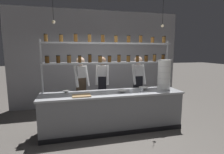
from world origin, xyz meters
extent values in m
plane|color=#5B5651|center=(0.00, 0.00, 0.00)|extent=(40.00, 40.00, 0.00)
cube|color=#939399|center=(0.00, 2.05, 1.61)|extent=(5.76, 0.12, 3.22)
cube|color=gray|center=(0.00, 0.00, 0.44)|extent=(3.30, 0.72, 0.88)
cube|color=#ADAFB5|center=(0.00, 0.00, 0.90)|extent=(3.36, 0.76, 0.04)
cube|color=black|center=(0.00, -0.36, 0.05)|extent=(3.30, 0.03, 0.10)
cylinder|color=#ADAFB5|center=(-1.60, 0.33, 1.08)|extent=(0.04, 0.04, 2.16)
cylinder|color=#ADAFB5|center=(1.60, 0.33, 1.08)|extent=(0.04, 0.04, 2.16)
cube|color=#ADAFB5|center=(0.00, 0.33, 1.60)|extent=(3.20, 0.28, 0.04)
cylinder|color=#513314|center=(-1.47, 0.33, 1.70)|extent=(0.10, 0.10, 0.15)
cylinder|color=black|center=(-1.47, 0.33, 1.78)|extent=(0.10, 0.10, 0.02)
cylinder|color=#513314|center=(-1.23, 0.33, 1.70)|extent=(0.09, 0.09, 0.16)
cylinder|color=black|center=(-1.23, 0.33, 1.79)|extent=(0.09, 0.09, 0.02)
cylinder|color=brown|center=(-0.98, 0.33, 1.70)|extent=(0.09, 0.09, 0.17)
cylinder|color=black|center=(-0.98, 0.33, 1.80)|extent=(0.10, 0.10, 0.02)
cylinder|color=brown|center=(-0.73, 0.33, 1.70)|extent=(0.08, 0.08, 0.15)
cylinder|color=black|center=(-0.73, 0.33, 1.78)|extent=(0.08, 0.08, 0.02)
cylinder|color=#513314|center=(-0.49, 0.33, 1.71)|extent=(0.08, 0.08, 0.18)
cylinder|color=black|center=(-0.49, 0.33, 1.81)|extent=(0.09, 0.09, 0.02)
cylinder|color=brown|center=(-0.24, 0.33, 1.69)|extent=(0.09, 0.09, 0.15)
cylinder|color=black|center=(-0.24, 0.33, 1.78)|extent=(0.10, 0.10, 0.02)
cylinder|color=brown|center=(0.00, 0.33, 1.69)|extent=(0.09, 0.09, 0.15)
cylinder|color=black|center=(0.00, 0.33, 1.78)|extent=(0.09, 0.09, 0.02)
cylinder|color=brown|center=(0.25, 0.33, 1.70)|extent=(0.09, 0.09, 0.17)
cylinder|color=black|center=(0.25, 0.33, 1.79)|extent=(0.09, 0.09, 0.02)
cylinder|color=brown|center=(0.50, 0.33, 1.70)|extent=(0.09, 0.09, 0.15)
cylinder|color=black|center=(0.50, 0.33, 1.78)|extent=(0.10, 0.10, 0.02)
cylinder|color=brown|center=(0.74, 0.33, 1.69)|extent=(0.09, 0.09, 0.14)
cylinder|color=black|center=(0.74, 0.33, 1.77)|extent=(0.09, 0.09, 0.02)
cylinder|color=brown|center=(0.99, 0.33, 1.70)|extent=(0.10, 0.10, 0.15)
cylinder|color=black|center=(0.99, 0.33, 1.78)|extent=(0.10, 0.10, 0.02)
cylinder|color=brown|center=(1.23, 0.33, 1.71)|extent=(0.09, 0.09, 0.17)
cylinder|color=black|center=(1.23, 0.33, 1.80)|extent=(0.09, 0.09, 0.02)
cylinder|color=#513314|center=(1.48, 0.33, 1.70)|extent=(0.09, 0.09, 0.17)
cylinder|color=black|center=(1.48, 0.33, 1.80)|extent=(0.09, 0.09, 0.02)
cube|color=#ADAFB5|center=(0.00, 0.33, 2.08)|extent=(3.20, 0.28, 0.04)
cylinder|color=brown|center=(-1.47, 0.33, 2.18)|extent=(0.08, 0.08, 0.16)
cylinder|color=black|center=(-1.47, 0.33, 2.27)|extent=(0.08, 0.08, 0.02)
cylinder|color=brown|center=(-1.14, 0.33, 2.18)|extent=(0.09, 0.09, 0.16)
cylinder|color=black|center=(-1.14, 0.33, 2.27)|extent=(0.09, 0.09, 0.02)
cylinder|color=brown|center=(-0.81, 0.33, 2.19)|extent=(0.09, 0.09, 0.18)
cylinder|color=black|center=(-0.81, 0.33, 2.29)|extent=(0.09, 0.09, 0.02)
cylinder|color=brown|center=(-0.49, 0.33, 2.19)|extent=(0.08, 0.08, 0.18)
cylinder|color=black|center=(-0.49, 0.33, 2.29)|extent=(0.08, 0.08, 0.02)
cylinder|color=brown|center=(-0.17, 0.33, 2.19)|extent=(0.09, 0.09, 0.17)
cylinder|color=black|center=(-0.17, 0.33, 2.28)|extent=(0.09, 0.09, 0.02)
cylinder|color=brown|center=(0.16, 0.33, 2.18)|extent=(0.08, 0.08, 0.16)
cylinder|color=black|center=(0.16, 0.33, 2.27)|extent=(0.09, 0.09, 0.02)
cylinder|color=brown|center=(0.49, 0.33, 2.18)|extent=(0.09, 0.09, 0.16)
cylinder|color=black|center=(0.49, 0.33, 2.27)|extent=(0.09, 0.09, 0.02)
cylinder|color=brown|center=(0.82, 0.33, 2.19)|extent=(0.08, 0.08, 0.18)
cylinder|color=black|center=(0.82, 0.33, 2.29)|extent=(0.09, 0.09, 0.02)
cylinder|color=brown|center=(1.15, 0.33, 2.17)|extent=(0.09, 0.09, 0.14)
cylinder|color=black|center=(1.15, 0.33, 2.25)|extent=(0.09, 0.09, 0.02)
cylinder|color=brown|center=(1.48, 0.33, 2.18)|extent=(0.09, 0.09, 0.17)
cylinder|color=black|center=(1.48, 0.33, 2.28)|extent=(0.09, 0.09, 0.02)
cylinder|color=black|center=(-0.77, 0.66, 0.42)|extent=(0.11, 0.11, 0.84)
cylinder|color=black|center=(-0.62, 0.70, 0.42)|extent=(0.11, 0.11, 0.84)
cube|color=#473828|center=(-0.69, 0.68, 1.02)|extent=(0.26, 0.22, 0.36)
cube|color=white|center=(-0.69, 0.68, 1.35)|extent=(0.26, 0.23, 0.30)
sphere|color=beige|center=(-0.69, 0.68, 1.63)|extent=(0.22, 0.22, 0.22)
cylinder|color=white|center=(-0.82, 0.58, 1.25)|extent=(0.14, 0.26, 0.55)
cylinder|color=white|center=(-0.54, 0.66, 1.25)|extent=(0.14, 0.26, 0.55)
cylinder|color=black|center=(-0.17, 0.83, 0.42)|extent=(0.11, 0.11, 0.84)
cylinder|color=black|center=(-0.02, 0.79, 0.42)|extent=(0.11, 0.11, 0.84)
cube|color=black|center=(-0.09, 0.81, 1.02)|extent=(0.26, 0.22, 0.36)
cube|color=white|center=(-0.09, 0.81, 1.35)|extent=(0.26, 0.23, 0.30)
sphere|color=#A37A5B|center=(-0.09, 0.81, 1.62)|extent=(0.22, 0.22, 0.22)
cylinder|color=white|center=(-0.25, 0.79, 1.24)|extent=(0.13, 0.26, 0.55)
cylinder|color=white|center=(0.03, 0.72, 1.24)|extent=(0.13, 0.26, 0.55)
cylinder|color=black|center=(0.80, 0.61, 0.42)|extent=(0.11, 0.11, 0.84)
cylinder|color=black|center=(0.96, 0.60, 0.42)|extent=(0.11, 0.11, 0.84)
cube|color=black|center=(0.88, 0.60, 1.02)|extent=(0.22, 0.17, 0.36)
cube|color=white|center=(0.88, 0.60, 1.35)|extent=(0.22, 0.18, 0.30)
sphere|color=beige|center=(0.88, 0.60, 1.63)|extent=(0.22, 0.22, 0.22)
cylinder|color=white|center=(0.74, 0.55, 1.25)|extent=(0.07, 0.26, 0.55)
cylinder|color=white|center=(1.03, 0.54, 1.25)|extent=(0.07, 0.26, 0.55)
cylinder|color=white|center=(1.34, 0.01, 0.99)|extent=(0.31, 0.31, 0.14)
cylinder|color=silver|center=(1.34, 0.01, 1.07)|extent=(0.33, 0.33, 0.01)
cylinder|color=white|center=(1.34, 0.01, 1.14)|extent=(0.31, 0.31, 0.14)
cylinder|color=silver|center=(1.34, 0.01, 1.22)|extent=(0.33, 0.33, 0.01)
cylinder|color=white|center=(1.34, 0.01, 1.29)|extent=(0.31, 0.31, 0.14)
cylinder|color=silver|center=(1.34, 0.01, 1.37)|extent=(0.33, 0.33, 0.01)
cylinder|color=white|center=(1.34, 0.01, 1.44)|extent=(0.31, 0.31, 0.14)
cylinder|color=silver|center=(1.34, 0.01, 1.52)|extent=(0.33, 0.33, 0.01)
cylinder|color=white|center=(1.34, 0.01, 1.60)|extent=(0.31, 0.31, 0.14)
cylinder|color=silver|center=(1.34, 0.01, 1.67)|extent=(0.33, 0.33, 0.01)
cube|color=#A88456|center=(-0.75, -0.17, 0.93)|extent=(0.40, 0.26, 0.02)
cylinder|color=silver|center=(0.83, 0.09, 0.93)|extent=(0.11, 0.11, 0.01)
cone|color=silver|center=(0.83, 0.09, 0.95)|extent=(0.25, 0.25, 0.07)
cylinder|color=silver|center=(0.21, -0.05, 0.93)|extent=(0.10, 0.10, 0.01)
cone|color=silver|center=(0.21, -0.05, 0.95)|extent=(0.23, 0.23, 0.06)
cylinder|color=silver|center=(-1.08, 0.23, 0.93)|extent=(0.08, 0.08, 0.01)
cone|color=silver|center=(-1.08, 0.23, 0.94)|extent=(0.17, 0.17, 0.05)
cylinder|color=#B2B7BC|center=(0.40, -0.15, 0.96)|extent=(0.08, 0.08, 0.08)
cylinder|color=#B2B7BC|center=(0.69, -0.12, 0.97)|extent=(0.07, 0.07, 0.11)
cylinder|color=black|center=(-1.26, 0.00, 2.83)|extent=(0.01, 0.01, 0.68)
sphere|color=#F9E5B2|center=(-1.26, 0.00, 2.49)|extent=(0.07, 0.07, 0.07)
cylinder|color=black|center=(1.23, 0.00, 2.83)|extent=(0.01, 0.01, 0.68)
sphere|color=#F9E5B2|center=(1.23, 0.00, 2.49)|extent=(0.07, 0.07, 0.07)
camera|label=1|loc=(-0.98, -3.92, 1.91)|focal=28.00mm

